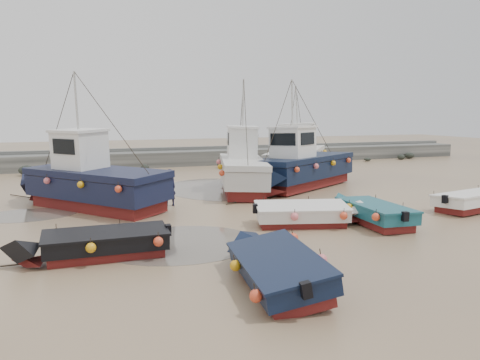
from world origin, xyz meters
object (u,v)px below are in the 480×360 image
at_px(dinghy_4, 94,241).
at_px(person, 170,206).
at_px(cabin_boat_2, 297,166).
at_px(cabin_boat_3, 299,157).
at_px(cabin_boat_0, 88,179).
at_px(dinghy_2, 370,209).
at_px(dinghy_1, 277,262).
at_px(cabin_boat_1, 241,167).
at_px(dinghy_5, 311,212).

relative_size(dinghy_4, person, 3.42).
relative_size(cabin_boat_2, person, 5.68).
bearing_deg(cabin_boat_3, cabin_boat_0, -118.60).
bearing_deg(cabin_boat_2, dinghy_4, 98.17).
distance_m(cabin_boat_0, person, 3.98).
bearing_deg(cabin_boat_2, cabin_boat_3, -59.06).
bearing_deg(dinghy_4, dinghy_2, -83.44).
relative_size(dinghy_1, cabin_boat_1, 0.65).
xyz_separation_m(dinghy_2, dinghy_4, (-10.72, -1.16, -0.00)).
xyz_separation_m(dinghy_1, cabin_boat_3, (10.13, 18.69, 0.78)).
distance_m(cabin_boat_1, cabin_boat_2, 3.34).
distance_m(dinghy_2, dinghy_5, 2.50).
bearing_deg(cabin_boat_0, dinghy_4, -130.12).
bearing_deg(dinghy_2, cabin_boat_3, 76.68).
bearing_deg(cabin_boat_1, dinghy_1, -90.71).
height_order(dinghy_2, dinghy_4, same).
height_order(cabin_boat_2, person, cabin_boat_2).
distance_m(dinghy_1, dinghy_4, 5.74).
xyz_separation_m(dinghy_4, dinghy_5, (8.25, 1.57, 0.00)).
bearing_deg(dinghy_5, dinghy_1, -20.75).
distance_m(dinghy_1, cabin_boat_2, 15.30).
bearing_deg(cabin_boat_2, dinghy_5, 125.20).
height_order(cabin_boat_0, person, cabin_boat_0).
relative_size(dinghy_2, dinghy_4, 0.98).
relative_size(cabin_boat_0, cabin_boat_3, 0.91).
bearing_deg(cabin_boat_0, cabin_boat_3, -13.66).
distance_m(dinghy_4, person, 8.18).
bearing_deg(dinghy_5, dinghy_4, -63.80).
height_order(dinghy_4, cabin_boat_2, cabin_boat_2).
relative_size(dinghy_5, cabin_boat_2, 0.58).
xyz_separation_m(dinghy_5, cabin_boat_0, (-8.12, 6.57, 0.79)).
xyz_separation_m(dinghy_1, person, (-0.66, 10.90, -0.54)).
distance_m(cabin_boat_0, cabin_boat_1, 8.60).
bearing_deg(dinghy_2, person, 140.97).
distance_m(cabin_boat_2, person, 8.50).
height_order(dinghy_2, cabin_boat_3, cabin_boat_3).
relative_size(dinghy_2, cabin_boat_2, 0.59).
height_order(cabin_boat_0, cabin_boat_1, same).
bearing_deg(dinghy_1, cabin_boat_1, 80.58).
distance_m(dinghy_2, cabin_boat_3, 14.42).
distance_m(dinghy_4, dinghy_5, 8.40).
xyz_separation_m(cabin_boat_1, cabin_boat_2, (3.30, -0.46, -0.04)).
relative_size(cabin_boat_0, person, 4.95).
xyz_separation_m(dinghy_2, cabin_boat_0, (-10.59, 6.98, 0.78)).
bearing_deg(dinghy_5, cabin_boat_0, -113.58).
xyz_separation_m(dinghy_4, person, (3.77, 7.24, -0.55)).
height_order(dinghy_2, dinghy_5, same).
bearing_deg(cabin_boat_0, cabin_boat_1, -25.33).
xyz_separation_m(dinghy_1, dinghy_5, (3.82, 5.23, 0.01)).
relative_size(dinghy_5, person, 3.29).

